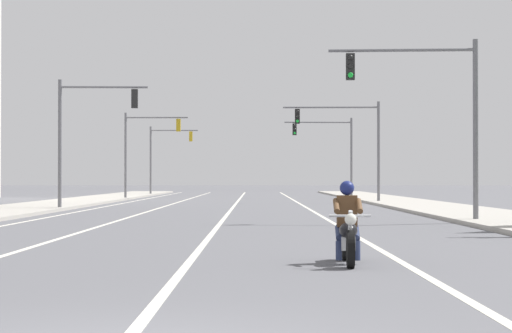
{
  "coord_description": "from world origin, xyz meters",
  "views": [
    {
      "loc": [
        1.12,
        -8.45,
        1.5
      ],
      "look_at": [
        1.09,
        18.5,
        1.84
      ],
      "focal_mm": 67.7,
      "sensor_mm": 36.0,
      "label": 1
    }
  ],
  "objects_px": {
    "motorcycle_with_rider": "(349,231)",
    "traffic_signal_mid_left": "(144,142)",
    "traffic_signal_far_right": "(333,145)",
    "traffic_signal_mid_right": "(351,135)",
    "traffic_signal_near_right": "(433,101)",
    "traffic_signal_near_left": "(86,125)",
    "traffic_signal_far_left": "(165,150)"
  },
  "relations": [
    {
      "from": "traffic_signal_mid_left",
      "to": "traffic_signal_far_left",
      "type": "bearing_deg",
      "value": 90.84
    },
    {
      "from": "traffic_signal_near_left",
      "to": "traffic_signal_far_right",
      "type": "relative_size",
      "value": 1.0
    },
    {
      "from": "traffic_signal_near_left",
      "to": "traffic_signal_mid_right",
      "type": "distance_m",
      "value": 19.04
    },
    {
      "from": "traffic_signal_mid_right",
      "to": "traffic_signal_far_left",
      "type": "distance_m",
      "value": 31.55
    },
    {
      "from": "traffic_signal_mid_left",
      "to": "traffic_signal_far_right",
      "type": "height_order",
      "value": "same"
    },
    {
      "from": "motorcycle_with_rider",
      "to": "traffic_signal_far_right",
      "type": "height_order",
      "value": "traffic_signal_far_right"
    },
    {
      "from": "motorcycle_with_rider",
      "to": "traffic_signal_far_left",
      "type": "bearing_deg",
      "value": 98.04
    },
    {
      "from": "traffic_signal_near_right",
      "to": "traffic_signal_far_right",
      "type": "height_order",
      "value": "same"
    },
    {
      "from": "traffic_signal_mid_right",
      "to": "traffic_signal_mid_left",
      "type": "height_order",
      "value": "same"
    },
    {
      "from": "traffic_signal_near_right",
      "to": "traffic_signal_far_left",
      "type": "bearing_deg",
      "value": 104.67
    },
    {
      "from": "traffic_signal_far_right",
      "to": "traffic_signal_far_left",
      "type": "bearing_deg",
      "value": 138.66
    },
    {
      "from": "motorcycle_with_rider",
      "to": "traffic_signal_mid_left",
      "type": "bearing_deg",
      "value": 100.55
    },
    {
      "from": "traffic_signal_mid_left",
      "to": "traffic_signal_far_left",
      "type": "distance_m",
      "value": 18.37
    },
    {
      "from": "traffic_signal_near_right",
      "to": "motorcycle_with_rider",
      "type": "bearing_deg",
      "value": -105.59
    },
    {
      "from": "traffic_signal_mid_right",
      "to": "traffic_signal_far_right",
      "type": "bearing_deg",
      "value": 89.53
    },
    {
      "from": "traffic_signal_near_right",
      "to": "traffic_signal_mid_right",
      "type": "bearing_deg",
      "value": 90.47
    },
    {
      "from": "traffic_signal_mid_right",
      "to": "motorcycle_with_rider",
      "type": "bearing_deg",
      "value": -95.65
    },
    {
      "from": "motorcycle_with_rider",
      "to": "traffic_signal_mid_left",
      "type": "xyz_separation_m",
      "value": [
        -9.64,
        51.78,
        3.49
      ]
    },
    {
      "from": "traffic_signal_near_right",
      "to": "traffic_signal_mid_left",
      "type": "relative_size",
      "value": 1.0
    },
    {
      "from": "motorcycle_with_rider",
      "to": "traffic_signal_near_right",
      "type": "relative_size",
      "value": 0.35
    },
    {
      "from": "traffic_signal_near_right",
      "to": "traffic_signal_near_left",
      "type": "height_order",
      "value": "same"
    },
    {
      "from": "traffic_signal_near_right",
      "to": "traffic_signal_near_left",
      "type": "xyz_separation_m",
      "value": [
        -14.1,
        13.24,
        -0.05
      ]
    },
    {
      "from": "traffic_signal_near_left",
      "to": "traffic_signal_mid_left",
      "type": "distance_m",
      "value": 22.92
    },
    {
      "from": "traffic_signal_mid_right",
      "to": "traffic_signal_far_right",
      "type": "xyz_separation_m",
      "value": [
        0.13,
        15.78,
        -0.04
      ]
    },
    {
      "from": "traffic_signal_far_right",
      "to": "traffic_signal_near_left",
      "type": "bearing_deg",
      "value": -115.93
    },
    {
      "from": "traffic_signal_near_left",
      "to": "traffic_signal_far_left",
      "type": "bearing_deg",
      "value": 90.24
    },
    {
      "from": "motorcycle_with_rider",
      "to": "traffic_signal_far_right",
      "type": "xyz_separation_m",
      "value": [
        4.27,
        57.67,
        3.54
      ]
    },
    {
      "from": "traffic_signal_mid_right",
      "to": "traffic_signal_far_right",
      "type": "distance_m",
      "value": 15.78
    },
    {
      "from": "traffic_signal_near_right",
      "to": "traffic_signal_mid_right",
      "type": "xyz_separation_m",
      "value": [
        -0.22,
        26.27,
        0.05
      ]
    },
    {
      "from": "traffic_signal_mid_left",
      "to": "traffic_signal_far_left",
      "type": "relative_size",
      "value": 1.0
    },
    {
      "from": "motorcycle_with_rider",
      "to": "traffic_signal_mid_right",
      "type": "height_order",
      "value": "traffic_signal_mid_right"
    },
    {
      "from": "traffic_signal_mid_right",
      "to": "traffic_signal_far_left",
      "type": "height_order",
      "value": "same"
    }
  ]
}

